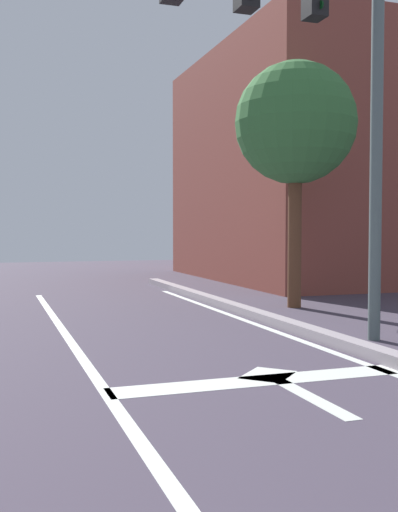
# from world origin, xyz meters

# --- Properties ---
(lane_line_center) EXTENTS (0.12, 20.00, 0.01)m
(lane_line_center) POSITION_xyz_m (0.41, 6.00, 0.00)
(lane_line_center) COLOR silver
(lane_line_center) RESTS_ON ground
(stop_bar) EXTENTS (3.03, 0.40, 0.01)m
(stop_bar) POSITION_xyz_m (1.93, 7.49, 0.00)
(stop_bar) COLOR silver
(stop_bar) RESTS_ON ground
(lane_arrow_stem) EXTENTS (0.16, 1.40, 0.01)m
(lane_arrow_stem) POSITION_xyz_m (2.08, 6.83, 0.00)
(lane_arrow_stem) COLOR silver
(lane_arrow_stem) RESTS_ON ground
(lane_arrow_head) EXTENTS (0.71, 0.71, 0.01)m
(lane_arrow_head) POSITION_xyz_m (2.08, 7.68, 0.00)
(lane_arrow_head) COLOR silver
(lane_arrow_head) RESTS_ON ground
(traffic_signal_mast) EXTENTS (3.78, 0.34, 5.08)m
(traffic_signal_mast) POSITION_xyz_m (3.15, 8.99, 3.70)
(traffic_signal_mast) COLOR #556563
(traffic_signal_mast) RESTS_ON ground
(roadside_tree) EXTENTS (2.26, 2.26, 4.56)m
(roadside_tree) POSITION_xyz_m (4.82, 12.35, 3.40)
(roadside_tree) COLOR brown
(roadside_tree) RESTS_ON ground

